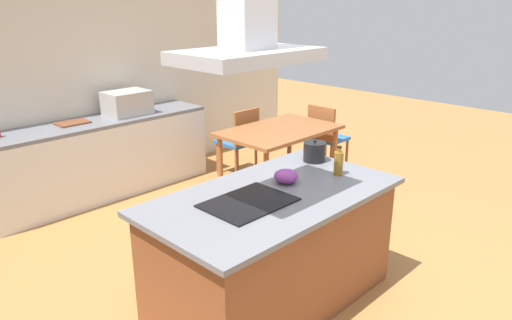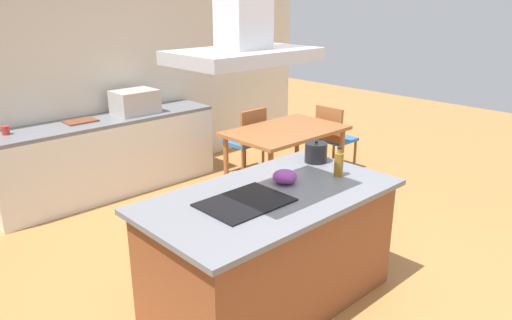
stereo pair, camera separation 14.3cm
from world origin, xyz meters
The scene contains 14 objects.
ground centered at (0.00, 1.50, 0.00)m, with size 16.00×16.00×0.00m, color #AD753D.
wall_back centered at (0.00, 3.25, 1.35)m, with size 7.20×0.10×2.70m, color beige.
kitchen_island centered at (0.00, 0.00, 0.45)m, with size 1.89×1.04×0.90m.
cooktop centered at (-0.25, 0.00, 0.91)m, with size 0.60×0.44×0.01m, color black.
tea_kettle centered at (0.77, 0.23, 0.98)m, with size 0.24×0.19×0.19m.
olive_oil_bottle centered at (0.64, -0.11, 1.00)m, with size 0.07×0.07×0.24m.
mixing_bowl centered at (0.22, 0.07, 0.95)m, with size 0.19×0.19×0.10m, color purple.
back_counter centered at (0.17, 2.88, 0.45)m, with size 2.63×0.62×0.90m.
countertop_microwave centered at (0.57, 2.88, 1.04)m, with size 0.50×0.38×0.28m, color #B2AFAA.
cutting_board centered at (-0.10, 2.93, 0.91)m, with size 0.34×0.24×0.02m, color brown.
dining_table centered at (1.76, 1.52, 0.67)m, with size 1.40×0.90×0.75m.
chair_facing_back_wall centered at (1.76, 2.18, 0.51)m, with size 0.42×0.42×0.89m.
chair_at_right_end centered at (2.68, 1.52, 0.51)m, with size 0.42×0.42×0.89m.
range_hood centered at (-0.25, 0.00, 2.10)m, with size 0.90×0.55×0.78m.
Camera 1 is at (-2.36, -2.15, 2.24)m, focal length 33.83 mm.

